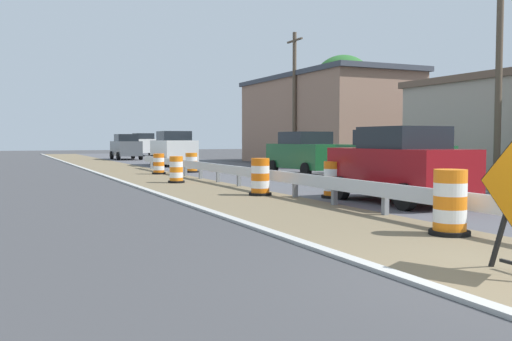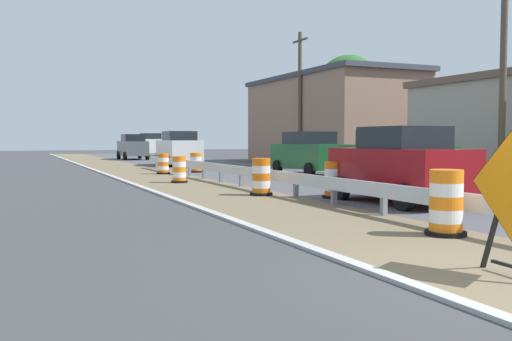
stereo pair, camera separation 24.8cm
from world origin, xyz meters
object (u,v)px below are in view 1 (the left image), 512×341
car_trailing_near_lane (144,145)px  traffic_barrel_close (333,182)px  car_lead_near_lane (173,148)px  car_mid_far_lane (307,153)px  traffic_barrel_mid (260,179)px  traffic_barrel_far (176,171)px  traffic_barrel_farther (159,165)px  car_trailing_far_lane (399,165)px  car_lead_far_lane (126,147)px  utility_pole_mid (294,97)px  traffic_barrel_farthest (191,164)px  traffic_barrel_nearest (450,205)px  car_distant_a (391,157)px  utility_pole_near (499,74)px

car_trailing_near_lane → traffic_barrel_close: bearing=-7.1°
car_lead_near_lane → car_mid_far_lane: 11.57m
traffic_barrel_mid → car_mid_far_lane: car_mid_far_lane is taller
traffic_barrel_mid → traffic_barrel_far: bearing=98.9°
traffic_barrel_farther → car_trailing_far_lane: car_trailing_far_lane is taller
traffic_barrel_far → car_mid_far_lane: 7.14m
car_mid_far_lane → car_lead_far_lane: bearing=-172.1°
traffic_barrel_mid → car_lead_near_lane: size_ratio=0.23×
traffic_barrel_close → utility_pole_mid: utility_pole_mid is taller
car_lead_near_lane → car_mid_far_lane: bearing=-162.5°
car_lead_far_lane → car_mid_far_lane: 23.02m
traffic_barrel_farthest → utility_pole_mid: bearing=27.6°
traffic_barrel_close → car_trailing_far_lane: (0.86, -1.80, 0.52)m
traffic_barrel_nearest → car_mid_far_lane: size_ratio=0.25×
traffic_barrel_mid → car_mid_far_lane: 9.72m
car_lead_near_lane → car_trailing_far_lane: 22.16m
traffic_barrel_farther → car_distant_a: size_ratio=0.21×
traffic_barrel_farthest → traffic_barrel_close: bearing=-90.7°
traffic_barrel_mid → traffic_barrel_nearest: bearing=-89.4°
traffic_barrel_farthest → car_lead_far_lane: 18.74m
traffic_barrel_nearest → traffic_barrel_mid: size_ratio=1.04×
traffic_barrel_far → car_mid_far_lane: bearing=17.0°
traffic_barrel_far → car_distant_a: 7.91m
car_lead_far_lane → traffic_barrel_mid: bearing=175.6°
car_trailing_far_lane → traffic_barrel_farther: bearing=9.5°
traffic_barrel_close → traffic_barrel_farther: traffic_barrel_close is taller
traffic_barrel_nearest → traffic_barrel_close: (1.47, 6.06, -0.05)m
traffic_barrel_far → car_lead_near_lane: car_lead_near_lane is taller
car_distant_a → traffic_barrel_farther: bearing=-148.2°
traffic_barrel_farther → traffic_barrel_farthest: traffic_barrel_farther is taller
car_lead_near_lane → car_distant_a: car_lead_near_lane is taller
traffic_barrel_mid → car_trailing_near_lane: 40.18m
traffic_barrel_far → car_trailing_near_lane: car_trailing_near_lane is taller
car_lead_far_lane → traffic_barrel_close: bearing=178.6°
utility_pole_near → traffic_barrel_farther: bearing=130.6°
traffic_barrel_close → car_trailing_near_lane: bearing=83.8°
traffic_barrel_close → car_trailing_near_lane: size_ratio=0.26×
car_lead_near_lane → traffic_barrel_nearest: bearing=176.1°
car_trailing_far_lane → utility_pole_mid: (7.31, 19.19, 3.25)m
traffic_barrel_farthest → car_mid_far_lane: (4.22, -4.02, 0.56)m
traffic_barrel_farthest → car_lead_near_lane: car_lead_near_lane is taller
traffic_barrel_far → car_mid_far_lane: car_mid_far_lane is taller
car_lead_far_lane → traffic_barrel_nearest: bearing=176.6°
car_trailing_near_lane → car_trailing_far_lane: 43.19m
utility_pole_near → traffic_barrel_nearest: bearing=-141.1°
car_trailing_far_lane → traffic_barrel_mid: bearing=35.5°
traffic_barrel_far → traffic_barrel_farthest: 6.63m
traffic_barrel_far → utility_pole_near: size_ratio=0.13×
traffic_barrel_farthest → utility_pole_near: (7.67, -11.76, 3.55)m
car_trailing_near_lane → car_distant_a: bearing=-1.3°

